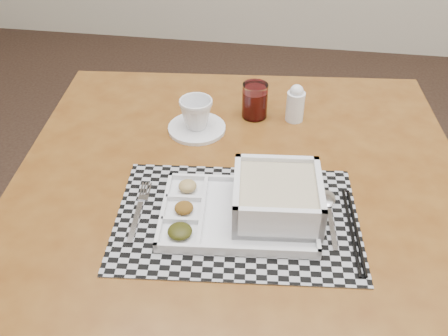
{
  "coord_description": "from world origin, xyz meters",
  "views": [
    {
      "loc": [
        -0.06,
        -0.86,
        1.51
      ],
      "look_at": [
        -0.19,
        -0.05,
        0.87
      ],
      "focal_mm": 40.0,
      "sensor_mm": 36.0,
      "label": 1
    }
  ],
  "objects_px": {
    "dining_table": "(239,209)",
    "creamer_bottle": "(295,103)",
    "juice_glass": "(255,102)",
    "cup": "(196,113)",
    "serving_tray": "(265,203)"
  },
  "relations": [
    {
      "from": "serving_tray",
      "to": "creamer_bottle",
      "type": "xyz_separation_m",
      "value": [
        0.05,
        0.39,
        0.01
      ]
    },
    {
      "from": "serving_tray",
      "to": "juice_glass",
      "type": "height_order",
      "value": "juice_glass"
    },
    {
      "from": "cup",
      "to": "creamer_bottle",
      "type": "bearing_deg",
      "value": 43.14
    },
    {
      "from": "dining_table",
      "to": "serving_tray",
      "type": "xyz_separation_m",
      "value": [
        0.06,
        -0.1,
        0.12
      ]
    },
    {
      "from": "dining_table",
      "to": "creamer_bottle",
      "type": "height_order",
      "value": "creamer_bottle"
    },
    {
      "from": "juice_glass",
      "to": "serving_tray",
      "type": "bearing_deg",
      "value": -81.06
    },
    {
      "from": "serving_tray",
      "to": "dining_table",
      "type": "bearing_deg",
      "value": 122.65
    },
    {
      "from": "dining_table",
      "to": "creamer_bottle",
      "type": "bearing_deg",
      "value": 69.05
    },
    {
      "from": "cup",
      "to": "serving_tray",
      "type": "bearing_deg",
      "value": -32.37
    },
    {
      "from": "dining_table",
      "to": "cup",
      "type": "xyz_separation_m",
      "value": [
        -0.14,
        0.2,
        0.13
      ]
    },
    {
      "from": "dining_table",
      "to": "juice_glass",
      "type": "xyz_separation_m",
      "value": [
        0.0,
        0.29,
        0.12
      ]
    },
    {
      "from": "juice_glass",
      "to": "dining_table",
      "type": "bearing_deg",
      "value": -90.48
    },
    {
      "from": "serving_tray",
      "to": "cup",
      "type": "distance_m",
      "value": 0.36
    },
    {
      "from": "juice_glass",
      "to": "creamer_bottle",
      "type": "relative_size",
      "value": 0.92
    },
    {
      "from": "juice_glass",
      "to": "cup",
      "type": "bearing_deg",
      "value": -147.37
    }
  ]
}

